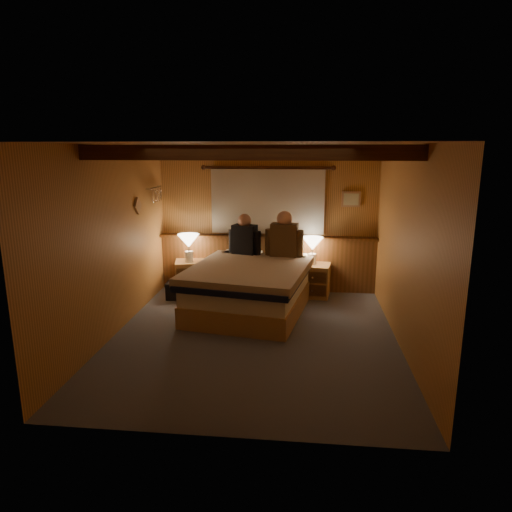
# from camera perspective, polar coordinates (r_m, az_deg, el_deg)

# --- Properties ---
(floor) EXTENTS (4.20, 4.20, 0.00)m
(floor) POSITION_cam_1_polar(r_m,az_deg,el_deg) (5.93, -0.25, -10.05)
(floor) COLOR #515560
(floor) RESTS_ON ground
(ceiling) EXTENTS (4.20, 4.20, 0.00)m
(ceiling) POSITION_cam_1_polar(r_m,az_deg,el_deg) (5.45, -0.27, 13.82)
(ceiling) COLOR tan
(ceiling) RESTS_ON wall_back
(wall_back) EXTENTS (3.60, 0.00, 3.60)m
(wall_back) POSITION_cam_1_polar(r_m,az_deg,el_deg) (7.62, 1.48, 4.62)
(wall_back) COLOR #D1914B
(wall_back) RESTS_ON floor
(wall_left) EXTENTS (0.00, 4.20, 4.20)m
(wall_left) POSITION_cam_1_polar(r_m,az_deg,el_deg) (6.03, -17.52, 1.68)
(wall_left) COLOR #D1914B
(wall_left) RESTS_ON floor
(wall_right) EXTENTS (0.00, 4.20, 4.20)m
(wall_right) POSITION_cam_1_polar(r_m,az_deg,el_deg) (5.66, 18.16, 0.90)
(wall_right) COLOR #D1914B
(wall_right) RESTS_ON floor
(wall_front) EXTENTS (3.60, 0.00, 3.60)m
(wall_front) POSITION_cam_1_polar(r_m,az_deg,el_deg) (3.56, -3.99, -5.62)
(wall_front) COLOR #D1914B
(wall_front) RESTS_ON floor
(wainscot) EXTENTS (3.60, 0.23, 0.94)m
(wainscot) POSITION_cam_1_polar(r_m,az_deg,el_deg) (7.70, 1.41, -0.72)
(wainscot) COLOR brown
(wainscot) RESTS_ON wall_back
(curtain_window) EXTENTS (2.18, 0.09, 1.11)m
(curtain_window) POSITION_cam_1_polar(r_m,az_deg,el_deg) (7.51, 1.45, 6.96)
(curtain_window) COLOR #4E2C13
(curtain_window) RESTS_ON wall_back
(ceiling_beams) EXTENTS (3.60, 1.65, 0.16)m
(ceiling_beams) POSITION_cam_1_polar(r_m,az_deg,el_deg) (5.59, -0.10, 12.88)
(ceiling_beams) COLOR #4E2C13
(ceiling_beams) RESTS_ON ceiling
(coat_rail) EXTENTS (0.05, 0.55, 0.24)m
(coat_rail) POSITION_cam_1_polar(r_m,az_deg,el_deg) (7.39, -12.36, 7.70)
(coat_rail) COLOR silver
(coat_rail) RESTS_ON wall_left
(framed_print) EXTENTS (0.30, 0.04, 0.25)m
(framed_print) POSITION_cam_1_polar(r_m,az_deg,el_deg) (7.57, 11.80, 6.95)
(framed_print) COLOR tan
(framed_print) RESTS_ON wall_back
(bed) EXTENTS (1.89, 2.29, 0.70)m
(bed) POSITION_cam_1_polar(r_m,az_deg,el_deg) (6.72, -0.68, -3.90)
(bed) COLOR #AC7D49
(bed) RESTS_ON floor
(nightstand_left) EXTENTS (0.56, 0.53, 0.53)m
(nightstand_left) POSITION_cam_1_polar(r_m,az_deg,el_deg) (7.69, -8.17, -2.56)
(nightstand_left) COLOR #AC7D49
(nightstand_left) RESTS_ON floor
(nightstand_right) EXTENTS (0.54, 0.50, 0.53)m
(nightstand_right) POSITION_cam_1_polar(r_m,az_deg,el_deg) (7.47, 7.28, -3.02)
(nightstand_right) COLOR #AC7D49
(nightstand_right) RESTS_ON floor
(lamp_left) EXTENTS (0.35, 0.35, 0.46)m
(lamp_left) POSITION_cam_1_polar(r_m,az_deg,el_deg) (7.53, -8.43, 1.69)
(lamp_left) COLOR silver
(lamp_left) RESTS_ON nightstand_left
(lamp_right) EXTENTS (0.33, 0.33, 0.44)m
(lamp_right) POSITION_cam_1_polar(r_m,az_deg,el_deg) (7.37, 7.07, 1.35)
(lamp_right) COLOR silver
(lamp_right) RESTS_ON nightstand_right
(person_left) EXTENTS (0.53, 0.32, 0.67)m
(person_left) POSITION_cam_1_polar(r_m,az_deg,el_deg) (7.30, -1.44, 2.34)
(person_left) COLOR black
(person_left) RESTS_ON bed
(person_right) EXTENTS (0.60, 0.29, 0.74)m
(person_right) POSITION_cam_1_polar(r_m,az_deg,el_deg) (7.15, 3.55, 2.32)
(person_right) COLOR #4E371F
(person_right) RESTS_ON bed
(duffel_bag) EXTENTS (0.47, 0.30, 0.33)m
(duffel_bag) POSITION_cam_1_polar(r_m,az_deg,el_deg) (7.41, -9.30, -4.21)
(duffel_bag) COLOR black
(duffel_bag) RESTS_ON floor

